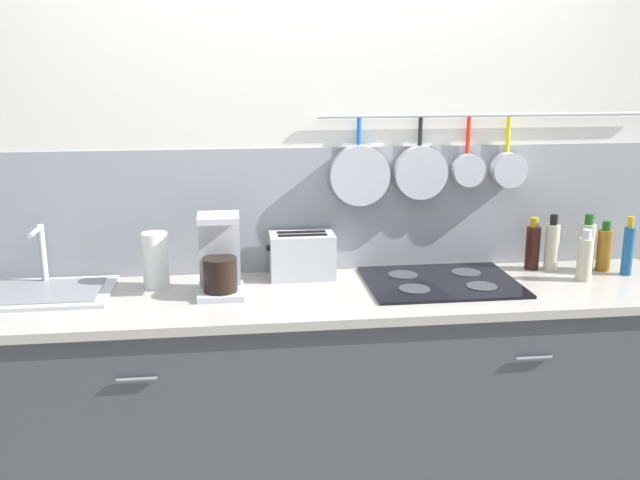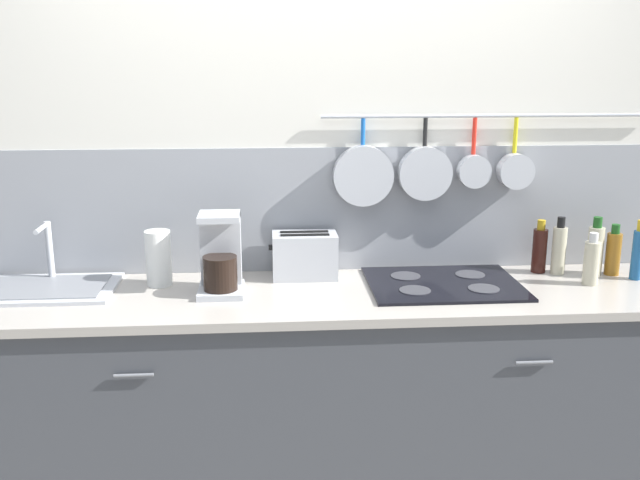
# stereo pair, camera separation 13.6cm
# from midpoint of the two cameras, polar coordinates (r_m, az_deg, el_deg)

# --- Properties ---
(wall_back) EXTENTS (7.20, 0.15, 2.60)m
(wall_back) POSITION_cam_midpoint_polar(r_m,az_deg,el_deg) (3.08, 1.60, 4.74)
(wall_back) COLOR silver
(wall_back) RESTS_ON ground_plane
(cabinet_base) EXTENTS (2.91, 0.61, 0.85)m
(cabinet_base) POSITION_cam_midpoint_polar(r_m,az_deg,el_deg) (3.01, 2.15, -12.56)
(cabinet_base) COLOR #3F4247
(cabinet_base) RESTS_ON ground_plane
(countertop) EXTENTS (2.95, 0.63, 0.03)m
(countertop) POSITION_cam_midpoint_polar(r_m,az_deg,el_deg) (2.84, 2.23, -4.56)
(countertop) COLOR #A59E93
(countertop) RESTS_ON cabinet_base
(sink_basin) EXTENTS (0.58, 0.38, 0.25)m
(sink_basin) POSITION_cam_midpoint_polar(r_m,az_deg,el_deg) (3.03, -20.14, -3.50)
(sink_basin) COLOR #B7BABF
(sink_basin) RESTS_ON countertop
(paper_towel_roll) EXTENTS (0.10, 0.10, 0.23)m
(paper_towel_roll) POSITION_cam_midpoint_polar(r_m,az_deg,el_deg) (2.95, -11.52, -1.43)
(paper_towel_roll) COLOR white
(paper_towel_roll) RESTS_ON countertop
(coffee_maker) EXTENTS (0.18, 0.21, 0.32)m
(coffee_maker) POSITION_cam_midpoint_polar(r_m,az_deg,el_deg) (2.82, -6.60, -1.56)
(coffee_maker) COLOR #B7BABF
(coffee_maker) RESTS_ON countertop
(toaster) EXTENTS (0.29, 0.16, 0.19)m
(toaster) POSITION_cam_midpoint_polar(r_m,az_deg,el_deg) (3.00, 0.06, -1.25)
(toaster) COLOR #B7BABF
(toaster) RESTS_ON countertop
(cooktop) EXTENTS (0.62, 0.48, 0.01)m
(cooktop) POSITION_cam_midpoint_polar(r_m,az_deg,el_deg) (2.97, 11.15, -3.46)
(cooktop) COLOR black
(cooktop) RESTS_ON countertop
(bottle_olive_oil) EXTENTS (0.06, 0.06, 0.23)m
(bottle_olive_oil) POSITION_cam_midpoint_polar(r_m,az_deg,el_deg) (3.23, 18.31, -0.71)
(bottle_olive_oil) COLOR #33140F
(bottle_olive_oil) RESTS_ON countertop
(bottle_sesame_oil) EXTENTS (0.06, 0.06, 0.25)m
(bottle_sesame_oil) POSITION_cam_midpoint_polar(r_m,az_deg,el_deg) (3.23, 19.72, -0.69)
(bottle_sesame_oil) COLOR #BFB799
(bottle_sesame_oil) RESTS_ON countertop
(bottle_hot_sauce) EXTENTS (0.06, 0.06, 0.22)m
(bottle_hot_sauce) POSITION_cam_midpoint_polar(r_m,az_deg,el_deg) (3.13, 22.07, -1.63)
(bottle_hot_sauce) COLOR #BFB799
(bottle_hot_sauce) RESTS_ON countertop
(bottle_vinegar) EXTENTS (0.07, 0.07, 0.25)m
(bottle_vinegar) POSITION_cam_midpoint_polar(r_m,az_deg,el_deg) (3.28, 22.27, -0.70)
(bottle_vinegar) COLOR #BFB799
(bottle_vinegar) RESTS_ON countertop
(bottle_cooking_wine) EXTENTS (0.06, 0.06, 0.22)m
(bottle_cooking_wine) POSITION_cam_midpoint_polar(r_m,az_deg,el_deg) (3.31, 23.51, -0.93)
(bottle_cooking_wine) COLOR #8C5919
(bottle_cooking_wine) RESTS_ON countertop
(bottle_dish_soap) EXTENTS (0.05, 0.05, 0.25)m
(bottle_dish_soap) POSITION_cam_midpoint_polar(r_m,az_deg,el_deg) (3.28, 25.14, -0.99)
(bottle_dish_soap) COLOR navy
(bottle_dish_soap) RESTS_ON countertop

